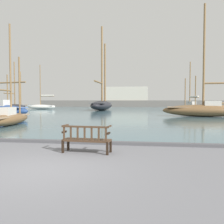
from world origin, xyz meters
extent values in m
plane|color=slate|center=(0.00, 0.00, 0.00)|extent=(160.00, 160.00, 0.00)
cube|color=#476670|center=(0.00, 44.00, 0.04)|extent=(100.00, 80.00, 0.08)
cube|color=#4C4C50|center=(0.00, 3.85, 0.06)|extent=(40.00, 0.30, 0.12)
cube|color=black|center=(-0.08, 2.48, 0.21)|extent=(0.08, 0.08, 0.42)
cube|color=black|center=(1.44, 2.36, 0.21)|extent=(0.08, 0.08, 0.42)
cube|color=black|center=(-0.12, 2.03, 0.21)|extent=(0.08, 0.08, 0.42)
cube|color=black|center=(1.40, 1.91, 0.21)|extent=(0.08, 0.08, 0.42)
cube|color=#422D1E|center=(0.66, 2.19, 0.42)|extent=(1.64, 0.65, 0.06)
cube|color=#422D1E|center=(0.64, 1.97, 0.89)|extent=(1.60, 0.18, 0.06)
cube|color=#422D1E|center=(-0.08, 2.03, 0.66)|extent=(0.06, 0.04, 0.41)
cube|color=#422D1E|center=(0.16, 2.01, 0.66)|extent=(0.06, 0.04, 0.41)
cube|color=#422D1E|center=(0.40, 1.99, 0.66)|extent=(0.06, 0.04, 0.41)
cube|color=#422D1E|center=(0.64, 1.97, 0.66)|extent=(0.06, 0.04, 0.41)
cube|color=#422D1E|center=(0.88, 1.96, 0.66)|extent=(0.06, 0.04, 0.41)
cube|color=#422D1E|center=(1.12, 1.94, 0.66)|extent=(0.06, 0.04, 0.41)
cube|color=#422D1E|center=(1.36, 1.92, 0.66)|extent=(0.06, 0.04, 0.41)
cube|color=black|center=(-0.11, 2.17, 0.69)|extent=(0.08, 0.30, 0.06)
cube|color=#422D1E|center=(-0.11, 2.26, 0.90)|extent=(0.10, 0.47, 0.04)
cube|color=black|center=(1.42, 2.04, 0.69)|extent=(0.08, 0.30, 0.06)
cube|color=#422D1E|center=(1.43, 2.13, 0.90)|extent=(0.10, 0.47, 0.04)
ellipsoid|color=silver|center=(-17.65, 38.86, 0.51)|extent=(5.93, 2.06, 0.87)
cube|color=white|center=(-17.65, 38.86, 0.75)|extent=(5.19, 1.62, 0.08)
cylinder|color=brown|center=(-17.79, 38.87, 4.62)|extent=(0.15, 0.15, 7.65)
cylinder|color=brown|center=(-16.36, 38.72, 2.55)|extent=(2.88, 0.42, 0.12)
cylinder|color=silver|center=(-16.36, 38.72, 2.67)|extent=(2.60, 0.50, 0.23)
cube|color=beige|center=(-12.06, 17.06, 1.45)|extent=(1.95, 1.37, 0.71)
cylinder|color=brown|center=(-10.88, 16.78, 3.49)|extent=(3.95, 1.06, 0.14)
ellipsoid|color=black|center=(8.53, 31.54, 0.48)|extent=(3.05, 5.68, 0.81)
cube|color=#4C4C51|center=(8.53, 31.54, 0.71)|extent=(2.51, 4.94, 0.08)
cube|color=beige|center=(8.66, 31.14, 1.18)|extent=(1.15, 1.48, 0.86)
cylinder|color=brown|center=(8.49, 31.67, 4.03)|extent=(0.14, 0.14, 6.58)
cylinder|color=brown|center=(8.88, 30.47, 2.17)|extent=(0.89, 2.44, 0.11)
cylinder|color=silver|center=(8.88, 30.47, 2.29)|extent=(0.92, 2.24, 0.23)
cylinder|color=brown|center=(8.02, 33.11, 2.92)|extent=(0.14, 0.14, 4.34)
cylinder|color=brown|center=(9.00, 30.10, 2.94)|extent=(0.14, 0.14, 4.40)
ellipsoid|color=black|center=(-17.24, 28.67, 0.64)|extent=(1.77, 6.72, 1.12)
cube|color=#4C4C51|center=(-17.24, 28.67, 0.94)|extent=(1.35, 5.90, 0.08)
cylinder|color=brown|center=(-17.24, 28.84, 4.23)|extent=(0.16, 0.16, 6.49)
cylinder|color=brown|center=(-17.20, 27.38, 2.75)|extent=(0.21, 2.93, 0.13)
cylinder|color=brown|center=(-17.29, 30.67, 3.61)|extent=(0.16, 0.16, 5.24)
cylinder|color=brown|center=(-17.18, 26.84, 3.19)|extent=(0.16, 0.16, 4.42)
cylinder|color=brown|center=(-17.34, 32.42, 0.96)|extent=(0.15, 0.84, 0.13)
ellipsoid|color=brown|center=(8.40, 20.87, 0.70)|extent=(8.77, 2.69, 1.24)
cube|color=#997A5B|center=(8.40, 20.87, 1.04)|extent=(7.70, 2.08, 0.08)
cube|color=beige|center=(9.05, 20.83, 1.39)|extent=(1.65, 1.30, 0.62)
cylinder|color=brown|center=(8.18, 20.88, 6.31)|extent=(0.22, 0.22, 10.45)
cylinder|color=brown|center=(10.09, 20.77, 3.49)|extent=(3.82, 0.40, 0.18)
ellipsoid|color=black|center=(-5.51, 36.63, 0.87)|extent=(3.18, 11.01, 1.59)
cube|color=#4C4C51|center=(-5.51, 36.63, 1.31)|extent=(2.39, 9.69, 0.08)
cylinder|color=brown|center=(-5.51, 36.91, 7.92)|extent=(0.31, 0.31, 13.13)
cylinder|color=brown|center=(-5.50, 33.91, 4.69)|extent=(0.28, 6.00, 0.25)
cylinder|color=brown|center=(-5.52, 39.93, 6.78)|extent=(0.31, 0.31, 10.87)
cylinder|color=brown|center=(-5.54, 43.14, 1.33)|extent=(0.26, 2.02, 0.25)
ellipsoid|color=brown|center=(-6.60, 9.75, 0.47)|extent=(1.80, 5.39, 0.78)
cube|color=#997A5B|center=(-6.60, 9.75, 0.68)|extent=(1.43, 4.72, 0.08)
cube|color=beige|center=(-6.55, 9.36, 1.01)|extent=(0.80, 1.33, 0.57)
cylinder|color=brown|center=(-6.61, 9.89, 3.81)|extent=(0.12, 0.12, 6.17)
cylinder|color=brown|center=(-6.48, 8.72, 2.40)|extent=(0.36, 2.34, 0.10)
cylinder|color=brown|center=(-6.78, 11.33, 2.83)|extent=(0.12, 0.12, 4.21)
cube|color=#66605B|center=(0.00, 57.66, 0.87)|extent=(51.87, 2.40, 1.75)
cube|color=#B7B2A3|center=(-3.04, 57.66, 3.48)|extent=(10.50, 2.00, 3.47)
camera|label=1|loc=(2.74, -5.87, 1.75)|focal=40.00mm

